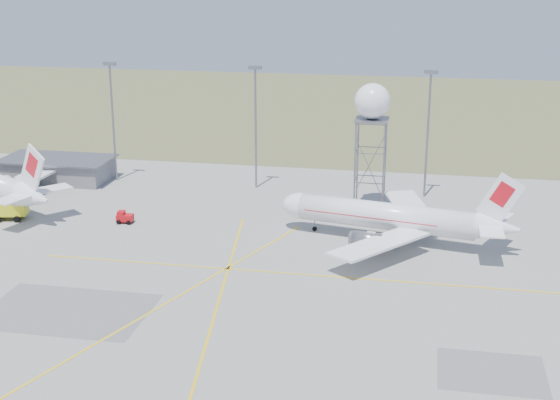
% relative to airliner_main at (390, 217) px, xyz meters
% --- Properties ---
extents(grass_strip, '(400.00, 120.00, 0.03)m').
position_rel_airliner_main_xyz_m(grass_strip, '(-13.51, 96.06, -3.42)').
color(grass_strip, '#586034').
rests_on(grass_strip, ground).
extents(building_grey, '(19.00, 10.00, 3.90)m').
position_rel_airliner_main_xyz_m(building_grey, '(-58.51, 20.06, -1.46)').
color(building_grey, slate).
rests_on(building_grey, ground).
extents(mast_a, '(2.20, 0.50, 20.50)m').
position_rel_airliner_main_xyz_m(mast_a, '(-48.51, 22.06, 8.63)').
color(mast_a, slate).
rests_on(mast_a, ground).
extents(mast_b, '(2.20, 0.50, 20.50)m').
position_rel_airliner_main_xyz_m(mast_b, '(-23.51, 22.06, 8.63)').
color(mast_b, slate).
rests_on(mast_b, ground).
extents(mast_c, '(2.20, 0.50, 20.50)m').
position_rel_airliner_main_xyz_m(mast_c, '(4.49, 22.06, 8.63)').
color(mast_c, slate).
rests_on(mast_c, ground).
extents(airliner_main, '(32.82, 31.44, 11.22)m').
position_rel_airliner_main_xyz_m(airliner_main, '(0.00, 0.00, 0.00)').
color(airliner_main, white).
rests_on(airliner_main, ground).
extents(radar_tower, '(5.36, 5.36, 19.41)m').
position_rel_airliner_main_xyz_m(radar_tower, '(-3.88, 14.27, 7.45)').
color(radar_tower, slate).
rests_on(radar_tower, ground).
extents(fire_truck, '(8.35, 4.55, 3.19)m').
position_rel_airliner_main_xyz_m(fire_truck, '(-56.90, -1.56, -1.91)').
color(fire_truck, yellow).
rests_on(fire_truck, ground).
extents(baggage_tug, '(2.43, 2.00, 1.81)m').
position_rel_airliner_main_xyz_m(baggage_tug, '(-38.44, 0.43, -2.75)').
color(baggage_tug, red).
rests_on(baggage_tug, ground).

